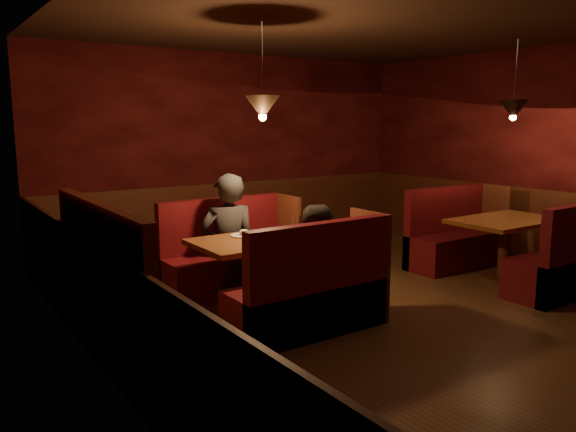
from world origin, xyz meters
TOP-DOWN VIEW (x-y plane):
  - room at (-0.28, 0.05)m, footprint 6.02×7.02m
  - main_table at (-1.19, 0.75)m, footprint 1.41×0.85m
  - main_bench_far at (-1.18, 1.54)m, footprint 1.55×0.55m
  - main_bench_near at (-1.18, -0.05)m, footprint 1.55×0.55m
  - second_table at (1.82, 0.06)m, footprint 1.33×0.85m
  - second_bench_far at (1.85, 0.85)m, footprint 1.47×0.55m
  - second_bench_near at (1.85, -0.74)m, footprint 1.47×0.55m
  - diner_a at (-1.30, 1.32)m, footprint 0.71×0.56m
  - diner_b at (-1.01, 0.05)m, footprint 0.74×0.58m

SIDE VIEW (x-z plane):
  - second_bench_far at x=1.85m, z-range -0.19..0.86m
  - second_bench_near at x=1.85m, z-range -0.19..0.86m
  - main_bench_far at x=-1.18m, z-range -0.19..0.86m
  - main_bench_near at x=-1.18m, z-range -0.19..0.86m
  - second_table at x=1.82m, z-range 0.18..0.93m
  - main_table at x=-1.19m, z-range 0.09..1.07m
  - diner_b at x=-1.01m, z-range 0.00..1.51m
  - diner_a at x=-1.30m, z-range 0.00..1.72m
  - room at x=-0.28m, z-range -0.41..2.51m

